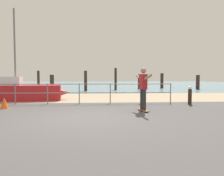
{
  "coord_description": "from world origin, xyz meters",
  "views": [
    {
      "loc": [
        0.61,
        -6.57,
        1.35
      ],
      "look_at": [
        1.17,
        2.0,
        0.9
      ],
      "focal_mm": 32.18,
      "sensor_mm": 36.0,
      "label": 1
    }
  ],
  "objects_px": {
    "skateboarder": "(143,86)",
    "seagull": "(190,88)",
    "bollard_short": "(190,97)",
    "skateboard": "(143,110)",
    "sailboat": "(24,92)",
    "traffic_cone": "(4,103)"
  },
  "relations": [
    {
      "from": "sailboat",
      "to": "skateboarder",
      "type": "bearing_deg",
      "value": -34.35
    },
    {
      "from": "sailboat",
      "to": "bollard_short",
      "type": "relative_size",
      "value": 6.74
    },
    {
      "from": "sailboat",
      "to": "bollard_short",
      "type": "bearing_deg",
      "value": -14.67
    },
    {
      "from": "skateboarder",
      "to": "seagull",
      "type": "distance_m",
      "value": 3.32
    },
    {
      "from": "skateboarder",
      "to": "seagull",
      "type": "relative_size",
      "value": 3.81
    },
    {
      "from": "sailboat",
      "to": "bollard_short",
      "type": "xyz_separation_m",
      "value": [
        8.8,
        -2.3,
        -0.13
      ]
    },
    {
      "from": "skateboard",
      "to": "skateboarder",
      "type": "relative_size",
      "value": 0.5
    },
    {
      "from": "skateboard",
      "to": "skateboarder",
      "type": "distance_m",
      "value": 0.95
    },
    {
      "from": "bollard_short",
      "to": "traffic_cone",
      "type": "xyz_separation_m",
      "value": [
        -8.53,
        -0.78,
        -0.14
      ]
    },
    {
      "from": "skateboard",
      "to": "skateboarder",
      "type": "bearing_deg",
      "value": -153.43
    },
    {
      "from": "sailboat",
      "to": "seagull",
      "type": "xyz_separation_m",
      "value": [
        8.81,
        -2.29,
        0.33
      ]
    },
    {
      "from": "sailboat",
      "to": "skateboarder",
      "type": "height_order",
      "value": "sailboat"
    },
    {
      "from": "sailboat",
      "to": "seagull",
      "type": "height_order",
      "value": "sailboat"
    },
    {
      "from": "bollard_short",
      "to": "seagull",
      "type": "bearing_deg",
      "value": 56.52
    },
    {
      "from": "seagull",
      "to": "sailboat",
      "type": "bearing_deg",
      "value": 165.43
    },
    {
      "from": "traffic_cone",
      "to": "bollard_short",
      "type": "bearing_deg",
      "value": 5.2
    },
    {
      "from": "skateboarder",
      "to": "bollard_short",
      "type": "relative_size",
      "value": 2.12
    },
    {
      "from": "skateboard",
      "to": "seagull",
      "type": "distance_m",
      "value": 3.41
    },
    {
      "from": "traffic_cone",
      "to": "sailboat",
      "type": "bearing_deg",
      "value": 95.02
    },
    {
      "from": "skateboarder",
      "to": "traffic_cone",
      "type": "height_order",
      "value": "skateboarder"
    },
    {
      "from": "sailboat",
      "to": "traffic_cone",
      "type": "xyz_separation_m",
      "value": [
        0.27,
        -3.08,
        -0.27
      ]
    },
    {
      "from": "skateboarder",
      "to": "traffic_cone",
      "type": "relative_size",
      "value": 3.3
    }
  ]
}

